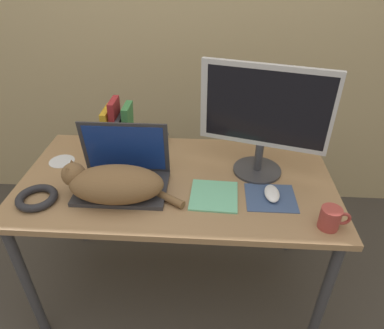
% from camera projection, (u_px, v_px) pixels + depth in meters
% --- Properties ---
extents(wall_back, '(8.00, 0.05, 2.60)m').
position_uv_depth(wall_back, '(190.00, 8.00, 1.94)').
color(wall_back, tan).
rests_on(wall_back, ground_plane).
extents(desk, '(1.38, 0.73, 0.73)m').
position_uv_depth(desk, '(177.00, 191.00, 1.57)').
color(desk, '#93704C').
rests_on(desk, ground_plane).
extents(laptop, '(0.38, 0.25, 0.27)m').
position_uv_depth(laptop, '(123.00, 175.00, 1.45)').
color(laptop, '#2D2D33').
rests_on(laptop, desk).
extents(cat, '(0.50, 0.21, 0.15)m').
position_uv_depth(cat, '(113.00, 184.00, 1.37)').
color(cat, brown).
rests_on(cat, desk).
extents(external_monitor, '(0.53, 0.22, 0.49)m').
position_uv_depth(external_monitor, '(264.00, 116.00, 1.42)').
color(external_monitor, '#333338').
rests_on(external_monitor, desk).
extents(mousepad, '(0.20, 0.18, 0.00)m').
position_uv_depth(mousepad, '(271.00, 198.00, 1.41)').
color(mousepad, '#384C75').
rests_on(mousepad, desk).
extents(computer_mouse, '(0.06, 0.11, 0.03)m').
position_uv_depth(computer_mouse, '(272.00, 193.00, 1.41)').
color(computer_mouse, silver).
rests_on(computer_mouse, mousepad).
extents(book_row, '(0.13, 0.16, 0.26)m').
position_uv_depth(book_row, '(118.00, 128.00, 1.69)').
color(book_row, gold).
rests_on(book_row, desk).
extents(cable_coil, '(0.16, 0.16, 0.03)m').
position_uv_depth(cable_coil, '(37.00, 198.00, 1.38)').
color(cable_coil, '#232328').
rests_on(cable_coil, desk).
extents(notepad, '(0.20, 0.21, 0.01)m').
position_uv_depth(notepad, '(214.00, 196.00, 1.42)').
color(notepad, '#6BBC93').
rests_on(notepad, desk).
extents(webcam, '(0.04, 0.04, 0.07)m').
position_uv_depth(webcam, '(164.00, 135.00, 1.77)').
color(webcam, '#232328').
rests_on(webcam, desk).
extents(mug, '(0.11, 0.08, 0.09)m').
position_uv_depth(mug, '(331.00, 218.00, 1.24)').
color(mug, '#993833').
rests_on(mug, desk).
extents(cd_disc, '(0.12, 0.12, 0.00)m').
position_uv_depth(cd_disc, '(62.00, 161.00, 1.64)').
color(cd_disc, silver).
rests_on(cd_disc, desk).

